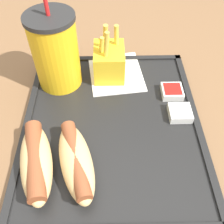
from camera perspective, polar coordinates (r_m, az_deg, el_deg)
The scene contains 9 objects.
dining_table at distance 0.81m, azimuth -1.97°, elevation -18.76°, with size 1.08×0.84×0.72m.
food_tray at distance 0.49m, azimuth 0.00°, elevation -2.66°, with size 0.39×0.32×0.01m.
paper_napkin at distance 0.58m, azimuth 0.84°, elevation 8.51°, with size 0.14×0.13×0.00m.
soda_cup at distance 0.52m, azimuth -12.21°, elevation 12.75°, with size 0.09×0.09×0.18m.
hot_dog_far at distance 0.43m, azimuth -16.22°, elevation -10.30°, with size 0.15×0.08×0.04m.
hot_dog_near at distance 0.41m, azimuth -7.83°, elevation -10.51°, with size 0.15×0.08×0.04m.
fries_carton at distance 0.55m, azimuth -0.67°, elevation 11.01°, with size 0.08×0.06×0.12m.
sauce_cup_mayo at distance 0.50m, azimuth 14.59°, elevation -0.13°, with size 0.04×0.04×0.02m.
sauce_cup_ketchup at distance 0.54m, azimuth 12.94°, elevation 4.42°, with size 0.04×0.04×0.02m.
Camera 1 is at (-0.30, -0.02, 1.11)m, focal length 42.00 mm.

